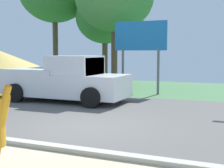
# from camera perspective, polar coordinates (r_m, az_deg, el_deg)

# --- Properties ---
(ground_plane) EXTENTS (40.00, 22.00, 0.20)m
(ground_plane) POSITION_cam_1_polar(r_m,az_deg,el_deg) (11.43, 1.48, -4.73)
(ground_plane) COLOR #565451
(pickup_truck) EXTENTS (5.20, 2.28, 1.88)m
(pickup_truck) POSITION_cam_1_polar(r_m,az_deg,el_deg) (13.25, -8.31, 0.67)
(pickup_truck) COLOR silver
(pickup_truck) RESTS_ON ground_plane
(roadside_billboard) EXTENTS (2.60, 0.12, 3.50)m
(roadside_billboard) POSITION_cam_1_polar(r_m,az_deg,el_deg) (15.59, 5.10, 7.64)
(roadside_billboard) COLOR slate
(roadside_billboard) RESTS_ON ground_plane
(tree_center_back) EXTENTS (3.82, 3.82, 6.04)m
(tree_center_back) POSITION_cam_1_polar(r_m,az_deg,el_deg) (21.27, -1.28, 11.83)
(tree_center_back) COLOR brown
(tree_center_back) RESTS_ON ground_plane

